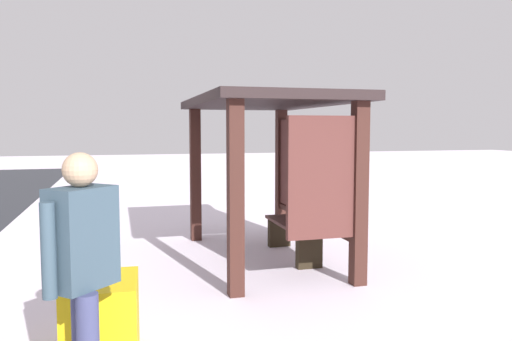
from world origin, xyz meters
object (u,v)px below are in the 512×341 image
Objects in this scene: bus_shelter at (278,136)px; bench_left_inside at (295,230)px; person_walking at (83,261)px; grit_bin at (102,319)px.

bus_shelter reaches higher than bench_left_inside.
person_walking is 0.99m from grit_bin.
person_walking reaches higher than grit_bin.
bench_left_inside is (-0.10, 0.28, -1.37)m from bus_shelter.
person_walking is (3.27, -2.41, -0.75)m from bus_shelter.
bench_left_inside is at bearing 135.46° from grit_bin.
person_walking is at bearing -38.66° from bench_left_inside.
grit_bin is at bearing -42.30° from bus_shelter.
bench_left_inside is at bearing 141.34° from person_walking.
person_walking is 2.44× the size of grit_bin.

